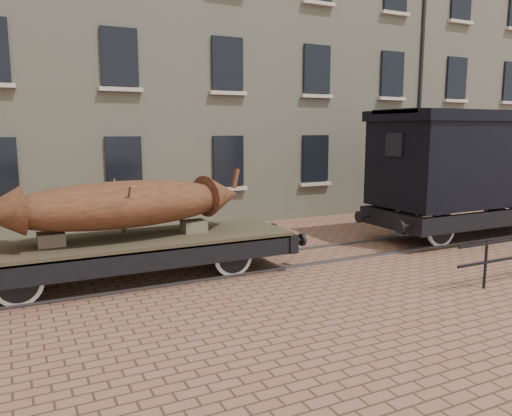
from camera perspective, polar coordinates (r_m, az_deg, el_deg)
name	(u,v)px	position (r m, az deg, el deg)	size (l,w,h in m)	color
ground	(271,262)	(12.50, 1.70, -6.17)	(90.00, 90.00, 0.00)	brown
warehouse_cream	(224,41)	(22.68, -3.72, 18.46)	(40.00, 10.19, 14.00)	#B4AE8C
rail_track	(271,261)	(12.49, 1.70, -6.04)	(30.00, 1.52, 0.06)	#59595E
flatcar_wagon	(128,247)	(11.14, -14.47, -4.34)	(8.02, 2.18, 1.21)	#423522
iron_boat	(122,204)	(10.95, -15.02, 0.41)	(5.71, 2.04, 1.41)	brown
goods_van	(475,158)	(16.59, 23.73, 5.21)	(7.37, 2.69, 3.81)	black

